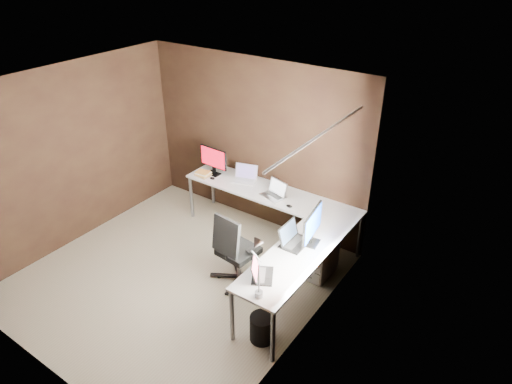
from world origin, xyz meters
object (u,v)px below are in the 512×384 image
Objects in this scene: monitor_right at (313,225)px; laptop_white at (245,177)px; monitor_left at (213,159)px; laptop_black_big at (293,239)px; wastebasket at (262,328)px; office_chair at (237,262)px; laptop_silver at (275,193)px; laptop_black_small at (260,273)px; drawer_pedestal at (317,252)px; book_stack at (203,174)px; desk_lamp at (257,260)px.

laptop_white is at bearing 53.35° from monitor_right.
laptop_black_big is at bearing -21.63° from monitor_left.
monitor_left is 2.78m from wastebasket.
office_chair is (0.72, -1.18, -0.48)m from laptop_white.
monitor_right is 1.79m from laptop_white.
laptop_silver is 1.12m from laptop_black_big.
laptop_black_small is at bearing -29.67° from office_chair.
monitor_left reaches higher than drawer_pedestal.
laptop_black_small is 1.63× the size of book_stack.
desk_lamp reaches higher than laptop_black_small.
laptop_silver is at bearing 160.70° from drawer_pedestal.
office_chair reaches higher than laptop_white.
laptop_white is 1.68m from laptop_black_big.
monitor_left reaches higher than wastebasket.
monitor_right is 1.42× the size of laptop_silver.
laptop_black_big is 1.20× the size of wastebasket.
laptop_black_big is at bearing 102.49° from desk_lamp.
book_stack is (-2.17, 0.60, -0.22)m from monitor_right.
monitor_left reaches higher than laptop_silver.
drawer_pedestal is 1.92× the size of wastebasket.
laptop_silver is (1.12, -0.05, -0.19)m from monitor_left.
monitor_left is at bearing 139.96° from wastebasket.
monitor_right is 0.88m from laptop_black_small.
laptop_silver reaches higher than wastebasket.
laptop_black_small is at bearing -35.51° from book_stack.
monitor_right is at bearing -21.18° from laptop_silver.
monitor_right is 0.89× the size of desk_lamp.
laptop_black_big reaches higher than laptop_silver.
laptop_white is at bearing 22.09° from book_stack.
wastebasket is at bearing 169.23° from monitor_right.
desk_lamp is (0.13, -0.92, 0.33)m from laptop_black_big.
office_chair is (-0.85, -0.34, -0.69)m from monitor_right.
book_stack is at bearing 174.57° from drawer_pedestal.
drawer_pedestal is 1.11× the size of monitor_right.
desk_lamp is at bearing -47.71° from laptop_silver.
desk_lamp reaches higher than wastebasket.
laptop_black_small is at bearing 160.56° from monitor_right.
monitor_left is at bearing 170.10° from drawer_pedestal.
book_stack is (-0.60, -0.25, -0.02)m from laptop_white.
book_stack is at bearing -174.30° from laptop_white.
laptop_silver is 1.00× the size of laptop_black_small.
laptop_black_small is (0.79, -1.53, -0.00)m from laptop_silver.
laptop_white is at bearing 127.45° from office_chair.
monitor_left is 0.55m from laptop_white.
wastebasket is (1.53, -1.81, -0.62)m from laptop_white.
laptop_black_small is (0.02, -0.72, -0.01)m from laptop_black_big.
laptop_silver is (0.61, -0.15, -0.00)m from laptop_white.
monitor_left is 1.14m from laptop_silver.
wastebasket is (2.04, -1.71, -0.81)m from monitor_left.
desk_lamp reaches higher than office_chair.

